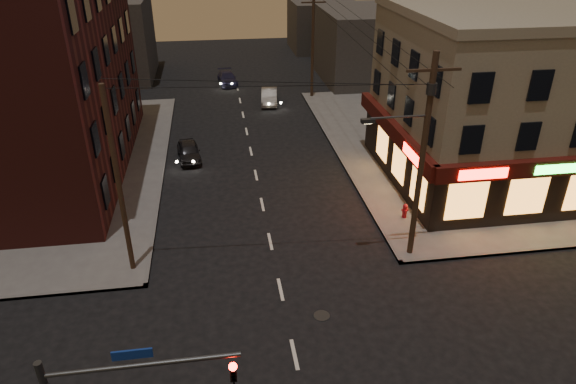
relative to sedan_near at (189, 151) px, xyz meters
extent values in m
plane|color=black|center=(4.39, -19.18, -0.62)|extent=(120.00, 120.00, 0.00)
cube|color=#514F4C|center=(22.39, -0.18, -0.55)|extent=(24.00, 28.00, 0.15)
cube|color=gray|center=(20.39, -5.68, 4.53)|extent=(15.00, 12.00, 10.00)
cube|color=gray|center=(20.39, -5.68, 9.78)|extent=(15.20, 12.20, 0.50)
cube|color=black|center=(20.39, -11.63, 1.23)|extent=(15.12, 0.25, 3.40)
cube|color=black|center=(12.94, -5.68, 1.23)|extent=(0.25, 12.12, 3.40)
cube|color=#3E0E0A|center=(12.64, -5.68, 3.03)|extent=(0.50, 12.60, 0.90)
cube|color=#FF140C|center=(15.09, -12.20, 3.03)|extent=(2.60, 0.06, 0.55)
cube|color=#26FF3F|center=(19.09, -12.20, 3.03)|extent=(2.40, 0.06, 0.50)
cube|color=#FF140C|center=(12.37, -9.48, 3.03)|extent=(0.06, 2.60, 0.55)
cube|color=#FF9938|center=(19.79, -11.78, 1.33)|extent=(12.40, 0.08, 2.20)
cube|color=#FF9938|center=(12.79, -6.68, 1.33)|extent=(0.08, 8.40, 2.20)
cube|color=#471917|center=(-10.11, -0.18, 6.03)|extent=(12.00, 20.00, 13.00)
cube|color=#3F3D3A|center=(18.39, 18.82, 2.88)|extent=(10.00, 12.00, 7.00)
cube|color=#3F3D3A|center=(-8.61, 22.82, 3.38)|extent=(9.00, 10.00, 8.00)
cube|color=#3F3D3A|center=(16.39, 32.82, 2.38)|extent=(8.00, 8.00, 6.00)
cylinder|color=#382619|center=(11.19, -13.38, 4.53)|extent=(0.28, 0.28, 10.00)
cube|color=#382619|center=(11.19, -13.38, 8.73)|extent=(2.40, 0.12, 0.12)
cylinder|color=#333538|center=(11.19, -13.38, 7.93)|extent=(0.44, 0.44, 0.50)
cylinder|color=#333538|center=(9.89, -13.38, 6.73)|extent=(2.60, 0.10, 0.10)
cube|color=#333538|center=(8.49, -13.38, 6.63)|extent=(0.60, 0.25, 0.18)
cube|color=#FFD88C|center=(8.49, -13.38, 6.53)|extent=(0.35, 0.15, 0.04)
cylinder|color=#382619|center=(11.19, 12.82, 4.03)|extent=(0.26, 0.26, 9.00)
cylinder|color=#382619|center=(-2.41, -12.68, 4.03)|extent=(0.24, 0.24, 9.00)
cylinder|color=#333538|center=(-0.01, -24.78, 5.38)|extent=(4.40, 0.12, 0.12)
imported|color=black|center=(1.99, -24.78, 4.88)|extent=(0.16, 0.20, 1.00)
sphere|color=#FF0C05|center=(1.99, -24.90, 5.13)|extent=(0.20, 0.20, 0.20)
cube|color=navy|center=(-0.21, -24.78, 5.73)|extent=(0.90, 0.05, 0.25)
imported|color=black|center=(0.00, 0.00, 0.00)|extent=(1.90, 3.81, 1.25)
imported|color=slate|center=(7.01, 11.58, 0.04)|extent=(1.90, 4.18, 1.33)
imported|color=#1C1B37|center=(3.50, 18.44, -0.02)|extent=(2.11, 4.33, 1.21)
cylinder|color=maroon|center=(12.09, -10.09, -0.13)|extent=(0.27, 0.27, 0.68)
sphere|color=maroon|center=(12.09, -10.09, 0.24)|extent=(0.27, 0.27, 0.27)
cylinder|color=maroon|center=(12.09, -10.09, 0.00)|extent=(0.37, 0.16, 0.14)
cylinder|color=maroon|center=(12.09, -10.09, 0.00)|extent=(0.16, 0.37, 0.14)
camera|label=1|loc=(1.99, -33.58, 14.28)|focal=32.00mm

